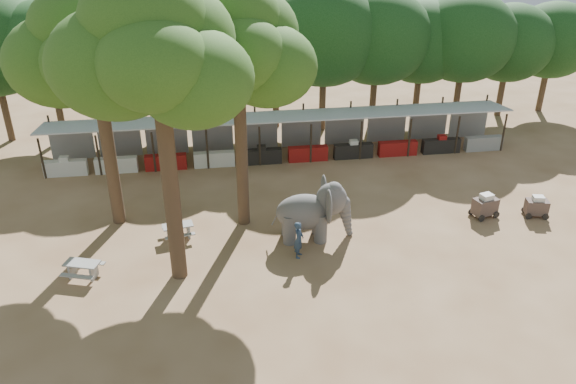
{
  "coord_description": "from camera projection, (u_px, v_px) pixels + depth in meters",
  "views": [
    {
      "loc": [
        -4.41,
        -17.7,
        13.62
      ],
      "look_at": [
        -1.0,
        5.0,
        2.0
      ],
      "focal_mm": 35.0,
      "sensor_mm": 36.0,
      "label": 1
    }
  ],
  "objects": [
    {
      "name": "vendor_stalls",
      "position": [
        283.0,
        138.0,
        34.03
      ],
      "size": [
        28.0,
        2.99,
        2.8
      ],
      "color": "#A5A7AD",
      "rests_on": "ground"
    },
    {
      "name": "backdrop_trees",
      "position": [
        271.0,
        47.0,
        36.63
      ],
      "size": [
        46.46,
        5.95,
        8.33
      ],
      "color": "#332316",
      "rests_on": "ground"
    },
    {
      "name": "cart_back",
      "position": [
        537.0,
        206.0,
        27.55
      ],
      "size": [
        1.28,
        0.98,
        1.11
      ],
      "rotation": [
        0.0,
        0.0,
        -0.23
      ],
      "color": "#3C2D28",
      "rests_on": "ground"
    },
    {
      "name": "yard_tree_back",
      "position": [
        234.0,
        44.0,
        23.54
      ],
      "size": [
        7.1,
        6.9,
        11.36
      ],
      "color": "#332316",
      "rests_on": "ground"
    },
    {
      "name": "elephant",
      "position": [
        314.0,
        211.0,
        25.41
      ],
      "size": [
        3.64,
        2.78,
        2.77
      ],
      "rotation": [
        0.0,
        0.0,
        -0.06
      ],
      "color": "#474545",
      "rests_on": "ground"
    },
    {
      "name": "yard_tree_center",
      "position": [
        153.0,
        52.0,
        19.31
      ],
      "size": [
        7.1,
        6.9,
        12.04
      ],
      "color": "#332316",
      "rests_on": "ground"
    },
    {
      "name": "handler",
      "position": [
        299.0,
        240.0,
        24.2
      ],
      "size": [
        0.6,
        0.72,
        1.7
      ],
      "primitive_type": "imported",
      "rotation": [
        0.0,
        0.0,
        1.21
      ],
      "color": "#26384C",
      "rests_on": "ground"
    },
    {
      "name": "yard_tree_left",
      "position": [
        91.0,
        52.0,
        23.78
      ],
      "size": [
        7.1,
        6.9,
        11.02
      ],
      "color": "#332316",
      "rests_on": "ground"
    },
    {
      "name": "picnic_table_far",
      "position": [
        178.0,
        229.0,
        25.78
      ],
      "size": [
        1.57,
        1.47,
        0.68
      ],
      "rotation": [
        0.0,
        0.0,
        0.19
      ],
      "color": "gray",
      "rests_on": "ground"
    },
    {
      "name": "cart_front",
      "position": [
        485.0,
        205.0,
        27.5
      ],
      "size": [
        1.43,
        1.12,
        1.23
      ],
      "rotation": [
        0.0,
        0.0,
        0.26
      ],
      "color": "#3C2D28",
      "rests_on": "ground"
    },
    {
      "name": "ground",
      "position": [
        331.0,
        291.0,
        22.36
      ],
      "size": [
        100.0,
        100.0,
        0.0
      ],
      "primitive_type": "plane",
      "color": "brown",
      "rests_on": "ground"
    },
    {
      "name": "picnic_table_near",
      "position": [
        83.0,
        268.0,
        23.0
      ],
      "size": [
        1.75,
        1.66,
        0.71
      ],
      "rotation": [
        0.0,
        0.0,
        -0.32
      ],
      "color": "gray",
      "rests_on": "ground"
    }
  ]
}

